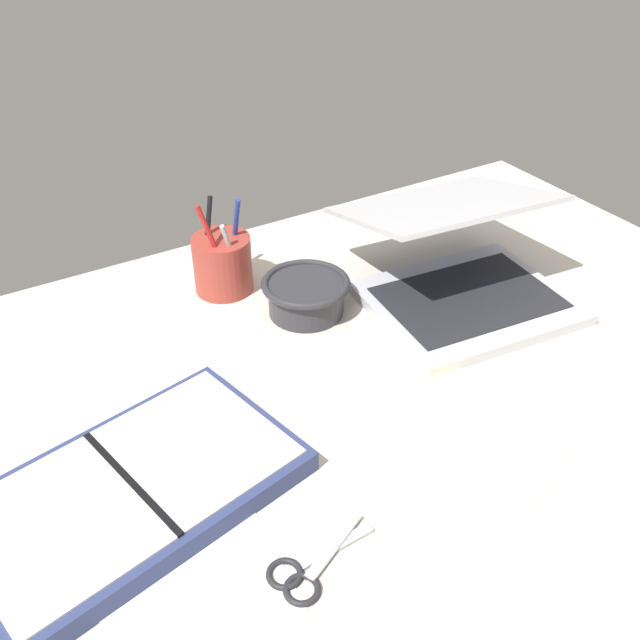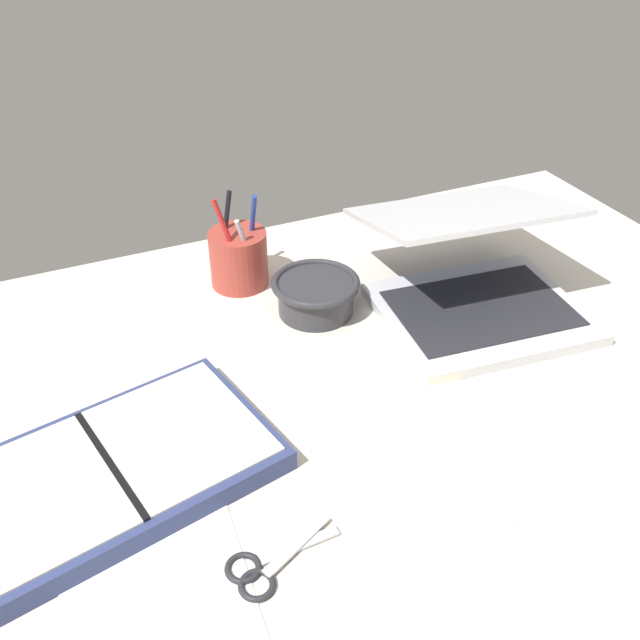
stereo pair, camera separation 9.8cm
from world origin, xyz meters
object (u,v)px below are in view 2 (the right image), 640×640
scissors (262,569)px  bowl (316,294)px  pen_cup (239,258)px  planner (112,472)px  laptop (474,277)px

scissors → bowl: bearing=45.5°
pen_cup → planner: bearing=-128.0°
scissors → laptop: bearing=20.3°
planner → laptop: bearing=1.0°
laptop → pen_cup: bearing=150.6°
bowl → planner: (-35.70, -22.54, -1.68)cm
pen_cup → laptop: bearing=-35.1°
laptop → planner: size_ratio=0.90×
pen_cup → planner: pen_cup is taller
bowl → planner: bearing=-147.7°
bowl → pen_cup: size_ratio=0.85×
laptop → planner: bearing=-161.2°
laptop → planner: laptop is taller
bowl → scissors: 47.60cm
bowl → scissors: bowl is taller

